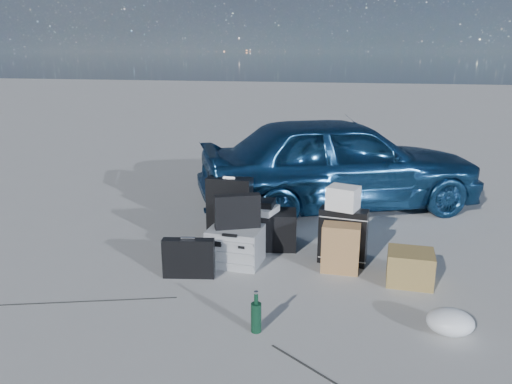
% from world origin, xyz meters
% --- Properties ---
extents(ground, '(60.00, 60.00, 0.00)m').
position_xyz_m(ground, '(0.00, 0.00, 0.00)').
color(ground, '#A1A19C').
rests_on(ground, ground).
extents(car, '(3.83, 2.77, 1.21)m').
position_xyz_m(car, '(0.48, 2.56, 0.61)').
color(car, '#205182').
rests_on(car, ground).
extents(pelican_case, '(0.51, 0.42, 0.35)m').
position_xyz_m(pelican_case, '(-0.36, 0.56, 0.18)').
color(pelican_case, '#939698').
rests_on(pelican_case, ground).
extents(laptop_bag, '(0.44, 0.27, 0.32)m').
position_xyz_m(laptop_bag, '(-0.35, 0.58, 0.52)').
color(laptop_bag, black).
rests_on(laptop_bag, pelican_case).
extents(briefcase, '(0.47, 0.19, 0.36)m').
position_xyz_m(briefcase, '(-0.69, 0.17, 0.18)').
color(briefcase, black).
rests_on(briefcase, ground).
extents(suitcase_left, '(0.50, 0.19, 0.64)m').
position_xyz_m(suitcase_left, '(-0.63, 1.33, 0.32)').
color(suitcase_left, black).
rests_on(suitcase_left, ground).
extents(suitcase_right, '(0.46, 0.21, 0.54)m').
position_xyz_m(suitcase_right, '(0.63, 0.79, 0.27)').
color(suitcase_right, black).
rests_on(suitcase_right, ground).
extents(white_carton, '(0.32, 0.29, 0.22)m').
position_xyz_m(white_carton, '(0.62, 0.80, 0.65)').
color(white_carton, white).
rests_on(white_carton, suitcase_right).
extents(duffel_bag, '(0.82, 0.46, 0.38)m').
position_xyz_m(duffel_bag, '(-0.24, 1.01, 0.19)').
color(duffel_bag, black).
rests_on(duffel_bag, ground).
extents(flat_box_white, '(0.43, 0.36, 0.07)m').
position_xyz_m(flat_box_white, '(-0.25, 1.00, 0.42)').
color(flat_box_white, white).
rests_on(flat_box_white, duffel_bag).
extents(flat_box_black, '(0.31, 0.23, 0.07)m').
position_xyz_m(flat_box_black, '(-0.23, 1.01, 0.48)').
color(flat_box_black, black).
rests_on(flat_box_black, flat_box_white).
extents(kraft_bag, '(0.34, 0.21, 0.45)m').
position_xyz_m(kraft_bag, '(0.62, 0.60, 0.23)').
color(kraft_bag, '#AC7B4B').
rests_on(kraft_bag, ground).
extents(cardboard_box, '(0.40, 0.35, 0.29)m').
position_xyz_m(cardboard_box, '(1.24, 0.49, 0.15)').
color(cardboard_box, olive).
rests_on(cardboard_box, ground).
extents(plastic_bag, '(0.34, 0.29, 0.19)m').
position_xyz_m(plastic_bag, '(1.46, -0.31, 0.09)').
color(plastic_bag, white).
rests_on(plastic_bag, ground).
extents(green_bottle, '(0.09, 0.09, 0.31)m').
position_xyz_m(green_bottle, '(0.10, -0.59, 0.15)').
color(green_bottle, black).
rests_on(green_bottle, ground).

